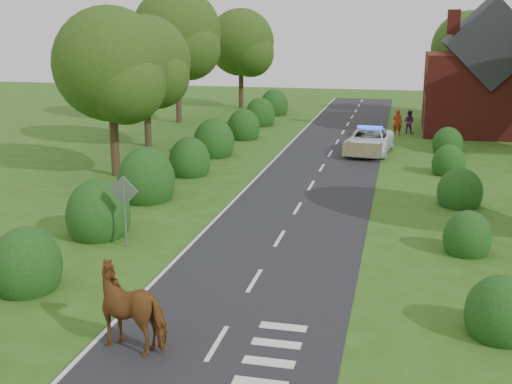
% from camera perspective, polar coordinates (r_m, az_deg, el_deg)
% --- Properties ---
extents(ground, '(120.00, 120.00, 0.00)m').
position_cam_1_polar(ground, '(19.38, -0.15, -7.93)').
color(ground, '#2F5413').
extents(road, '(6.00, 70.00, 0.02)m').
position_cam_1_polar(road, '(33.52, 5.65, 1.78)').
color(road, black).
rests_on(road, ground).
extents(road_markings, '(4.96, 70.00, 0.01)m').
position_cam_1_polar(road_markings, '(31.76, 2.30, 1.14)').
color(road_markings, white).
rests_on(road_markings, road).
extents(hedgerow_left, '(2.75, 50.41, 3.00)m').
position_cam_1_polar(hedgerow_left, '(31.69, -6.87, 2.36)').
color(hedgerow_left, black).
rests_on(hedgerow_left, ground).
extents(hedgerow_right, '(2.10, 45.78, 2.10)m').
position_cam_1_polar(hedgerow_right, '(29.57, 17.48, 0.49)').
color(hedgerow_right, black).
rests_on(hedgerow_right, ground).
extents(tree_left_a, '(5.74, 5.60, 8.38)m').
position_cam_1_polar(tree_left_a, '(32.44, -12.52, 10.60)').
color(tree_left_a, '#332316').
rests_on(tree_left_a, ground).
extents(tree_left_b, '(5.74, 5.60, 8.07)m').
position_cam_1_polar(tree_left_b, '(40.37, -9.57, 11.06)').
color(tree_left_b, '#332316').
rests_on(tree_left_b, ground).
extents(tree_left_c, '(6.97, 6.80, 10.22)m').
position_cam_1_polar(tree_left_c, '(50.14, -6.80, 13.52)').
color(tree_left_c, '#332316').
rests_on(tree_left_c, ground).
extents(tree_left_d, '(6.15, 6.00, 8.89)m').
position_cam_1_polar(tree_left_d, '(59.06, -1.13, 12.91)').
color(tree_left_d, '#332316').
rests_on(tree_left_d, ground).
extents(tree_right_c, '(6.15, 6.00, 8.58)m').
position_cam_1_polar(tree_right_c, '(55.56, 18.68, 11.75)').
color(tree_right_c, '#332316').
rests_on(tree_right_c, ground).
extents(road_sign, '(1.06, 0.08, 2.53)m').
position_cam_1_polar(road_sign, '(22.20, -11.64, -0.77)').
color(road_sign, gray).
rests_on(road_sign, ground).
extents(house, '(8.00, 7.40, 9.17)m').
position_cam_1_polar(house, '(47.88, 19.67, 9.45)').
color(house, maroon).
rests_on(house, ground).
extents(cow, '(2.51, 1.55, 1.67)m').
position_cam_1_polar(cow, '(15.75, -10.73, -10.42)').
color(cow, '#5A3413').
rests_on(cow, ground).
extents(police_van, '(2.94, 5.57, 1.63)m').
position_cam_1_polar(police_van, '(38.83, 10.03, 4.50)').
color(police_van, white).
rests_on(police_van, ground).
extents(pedestrian_red, '(0.65, 0.44, 1.77)m').
position_cam_1_polar(pedestrian_red, '(45.56, 12.45, 6.05)').
color(pedestrian_red, '#AB250F').
rests_on(pedestrian_red, ground).
extents(pedestrian_purple, '(0.98, 0.89, 1.63)m').
position_cam_1_polar(pedestrian_purple, '(46.62, 13.44, 6.10)').
color(pedestrian_purple, '#5A2461').
rests_on(pedestrian_purple, ground).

